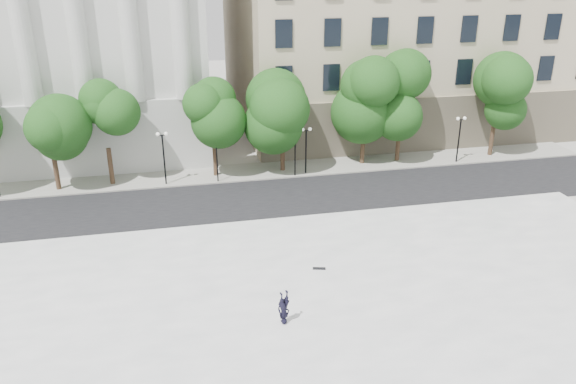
% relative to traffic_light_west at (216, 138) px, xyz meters
% --- Properties ---
extents(ground, '(160.00, 160.00, 0.00)m').
position_rel_traffic_light_west_xyz_m(ground, '(2.04, -22.30, -3.61)').
color(ground, beige).
rests_on(ground, ground).
extents(plaza, '(44.00, 22.00, 0.45)m').
position_rel_traffic_light_west_xyz_m(plaza, '(2.04, -19.30, -3.39)').
color(plaza, white).
rests_on(plaza, ground).
extents(street, '(60.00, 8.00, 0.02)m').
position_rel_traffic_light_west_xyz_m(street, '(2.04, -4.30, -3.60)').
color(street, black).
rests_on(street, ground).
extents(far_sidewalk, '(60.00, 4.00, 0.12)m').
position_rel_traffic_light_west_xyz_m(far_sidewalk, '(2.04, 1.70, -3.55)').
color(far_sidewalk, '#A6A399').
rests_on(far_sidewalk, ground).
extents(building_east, '(36.00, 26.15, 23.00)m').
position_rel_traffic_light_west_xyz_m(building_east, '(22.04, 16.61, 7.53)').
color(building_east, beige).
rests_on(building_east, ground).
extents(traffic_light_west, '(0.36, 1.56, 4.13)m').
position_rel_traffic_light_west_xyz_m(traffic_light_west, '(0.00, 0.00, 0.00)').
color(traffic_light_west, black).
rests_on(traffic_light_west, ground).
extents(traffic_light_east, '(0.50, 1.92, 4.27)m').
position_rel_traffic_light_west_xyz_m(traffic_light_east, '(6.16, -0.00, 0.15)').
color(traffic_light_east, black).
rests_on(traffic_light_east, ground).
extents(person_lying, '(1.15, 1.81, 0.46)m').
position_rel_traffic_light_west_xyz_m(person_lying, '(1.13, -19.67, -2.93)').
color(person_lying, black).
rests_on(person_lying, plaza).
extents(skateboard, '(0.72, 0.34, 0.07)m').
position_rel_traffic_light_west_xyz_m(skateboard, '(4.03, -15.23, -3.13)').
color(skateboard, black).
rests_on(skateboard, plaza).
extents(street_trees, '(45.92, 4.90, 7.98)m').
position_rel_traffic_light_west_xyz_m(street_trees, '(4.91, 1.41, 1.79)').
color(street_trees, '#382619').
rests_on(street_trees, ground).
extents(lamp_posts, '(37.17, 0.28, 4.33)m').
position_rel_traffic_light_west_xyz_m(lamp_posts, '(1.68, 0.30, -0.74)').
color(lamp_posts, black).
rests_on(lamp_posts, ground).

